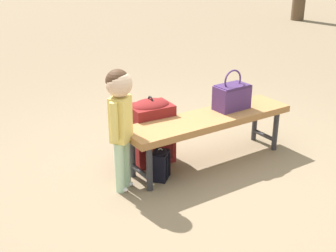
{
  "coord_description": "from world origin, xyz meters",
  "views": [
    {
      "loc": [
        1.31,
        3.11,
        1.83
      ],
      "look_at": [
        0.12,
        -0.03,
        0.45
      ],
      "focal_mm": 47.05,
      "sensor_mm": 36.0,
      "label": 1
    }
  ],
  "objects": [
    {
      "name": "backpack_small",
      "position": [
        0.2,
        0.02,
        0.14
      ],
      "size": [
        0.2,
        0.21,
        0.28
      ],
      "color": "black",
      "rests_on": "ground"
    },
    {
      "name": "child_standing",
      "position": [
        0.54,
        0.06,
        0.66
      ],
      "size": [
        0.2,
        0.22,
        0.99
      ],
      "color": "#B2D8B2",
      "rests_on": "ground"
    },
    {
      "name": "ground_plane",
      "position": [
        0.0,
        0.0,
        0.0
      ],
      "size": [
        40.0,
        40.0,
        0.0
      ],
      "primitive_type": "plane",
      "color": "#7F6B51",
      "rests_on": "ground"
    },
    {
      "name": "handbag",
      "position": [
        -0.57,
        -0.22,
        0.58
      ],
      "size": [
        0.35,
        0.25,
        0.37
      ],
      "color": "#4C2D66",
      "rests_on": "park_bench"
    },
    {
      "name": "park_bench",
      "position": [
        -0.3,
        -0.12,
        0.39
      ],
      "size": [
        1.65,
        0.73,
        0.45
      ],
      "color": "#9E6B3D",
      "rests_on": "ground"
    },
    {
      "name": "backpack_large",
      "position": [
        0.17,
        -0.33,
        0.31
      ],
      "size": [
        0.41,
        0.36,
        0.62
      ],
      "color": "maroon",
      "rests_on": "ground"
    }
  ]
}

